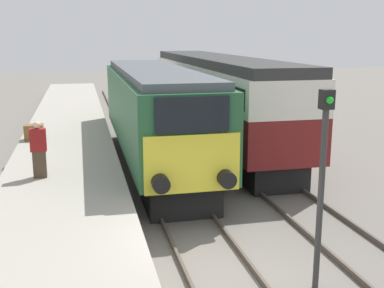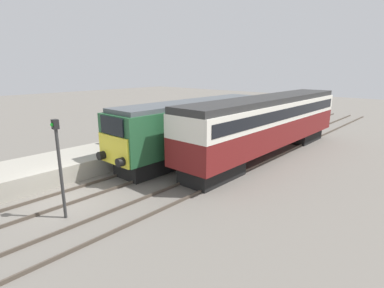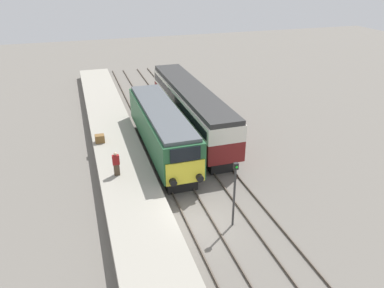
{
  "view_description": "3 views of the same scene",
  "coord_description": "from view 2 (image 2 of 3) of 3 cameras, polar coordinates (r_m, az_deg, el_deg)",
  "views": [
    {
      "loc": [
        -2.66,
        -8.74,
        4.92
      ],
      "look_at": [
        0.0,
        2.72,
        2.25
      ],
      "focal_mm": 45.0,
      "sensor_mm": 36.0,
      "label": 1
    },
    {
      "loc": [
        12.69,
        -5.49,
        5.8
      ],
      "look_at": [
        1.7,
        6.72,
        1.6
      ],
      "focal_mm": 28.0,
      "sensor_mm": 36.0,
      "label": 2
    },
    {
      "loc": [
        -5.63,
        -16.32,
        13.26
      ],
      "look_at": [
        1.7,
        6.72,
        1.6
      ],
      "focal_mm": 35.0,
      "sensor_mm": 36.0,
      "label": 3
    }
  ],
  "objects": [
    {
      "name": "person_on_platform",
      "position": [
        20.09,
        -15.14,
        2.23
      ],
      "size": [
        0.44,
        0.26,
        1.62
      ],
      "color": "#473828",
      "rests_on": "platform_left"
    },
    {
      "name": "rails_near_track",
      "position": [
        17.44,
        -7.98,
        -4.99
      ],
      "size": [
        1.51,
        60.0,
        0.14
      ],
      "color": "#4C4238",
      "rests_on": "ground_plane"
    },
    {
      "name": "passenger_carriage",
      "position": [
        20.44,
        14.38,
        4.33
      ],
      "size": [
        2.75,
        16.25,
        3.99
      ],
      "color": "black",
      "rests_on": "ground_plane"
    },
    {
      "name": "ground_plane",
      "position": [
        15.0,
        -22.92,
        -9.62
      ],
      "size": [
        120.0,
        120.0,
        0.0
      ],
      "primitive_type": "plane",
      "color": "slate"
    },
    {
      "name": "rails_far_track",
      "position": [
        15.14,
        0.44,
        -7.9
      ],
      "size": [
        1.5,
        60.0,
        0.14
      ],
      "color": "#4C4238",
      "rests_on": "ground_plane"
    },
    {
      "name": "platform_left",
      "position": [
        21.59,
        -7.61,
        -0.06
      ],
      "size": [
        3.5,
        50.0,
        0.95
      ],
      "color": "#9E998C",
      "rests_on": "ground_plane"
    },
    {
      "name": "luggage_crate",
      "position": [
        23.88,
        -5.1,
        3.31
      ],
      "size": [
        0.7,
        0.56,
        0.6
      ],
      "color": "brown",
      "rests_on": "platform_left"
    },
    {
      "name": "signal_post",
      "position": [
        12.43,
        -23.95,
        -3.04
      ],
      "size": [
        0.24,
        0.28,
        3.96
      ],
      "color": "#333333",
      "rests_on": "ground_plane"
    },
    {
      "name": "locomotive",
      "position": [
        19.54,
        0.54,
        3.35
      ],
      "size": [
        2.7,
        12.83,
        3.75
      ],
      "color": "black",
      "rests_on": "ground_plane"
    }
  ]
}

